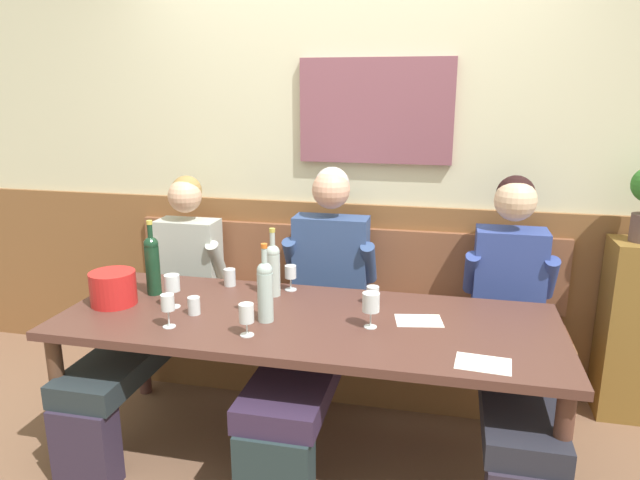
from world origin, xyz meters
TOP-DOWN VIEW (x-y plane):
  - ground_plane at (0.00, 0.00)m, footprint 6.80×6.80m
  - room_wall_back at (0.00, 1.09)m, footprint 6.80×0.12m
  - wood_wainscot_panel at (0.00, 1.04)m, footprint 6.80×0.03m
  - wall_bench at (0.00, 0.83)m, footprint 2.60×0.42m
  - dining_table at (0.00, 0.10)m, footprint 2.30×0.87m
  - person_right_seat at (-0.92, 0.42)m, footprint 0.47×1.32m
  - person_left_seat at (-0.03, 0.43)m, footprint 0.53×1.33m
  - person_center_left_seat at (0.95, 0.46)m, footprint 0.47×1.33m
  - ice_bucket at (-0.96, 0.06)m, footprint 0.22×0.22m
  - wine_bottle_green_tall at (-0.84, 0.24)m, footprint 0.07×0.07m
  - wine_bottle_clear_water at (-0.24, 0.35)m, footprint 0.07×0.07m
  - wine_bottle_amber_mid at (-0.17, 0.02)m, footprint 0.07×0.07m
  - wine_glass_center_rear at (-0.57, -0.14)m, footprint 0.06×0.06m
  - wine_glass_left_end at (-0.17, 0.45)m, footprint 0.06×0.06m
  - wine_glass_right_end at (-0.66, 0.09)m, footprint 0.07×0.07m
  - wine_glass_mid_right at (-0.20, -0.15)m, footprint 0.06×0.06m
  - wine_glass_by_bottle at (0.31, 0.06)m, footprint 0.08×0.08m
  - water_tumbler_center at (-0.52, 0.03)m, footprint 0.06×0.06m
  - water_tumbler_right at (-0.51, 0.44)m, footprint 0.06×0.06m
  - water_tumbler_left at (0.28, 0.34)m, footprint 0.06×0.06m
  - tasting_sheet_left_guest at (0.78, -0.20)m, footprint 0.22×0.17m
  - tasting_sheet_right_guest at (0.51, 0.18)m, footprint 0.23×0.19m
  - corner_pedestal at (1.60, 0.86)m, footprint 0.28×0.28m

SIDE VIEW (x-z plane):
  - ground_plane at x=0.00m, z-range -0.02..0.00m
  - wall_bench at x=0.00m, z-range -0.19..0.75m
  - corner_pedestal at x=1.60m, z-range 0.00..0.98m
  - wood_wainscot_panel at x=0.00m, z-range 0.00..1.08m
  - person_right_seat at x=-0.92m, z-range -0.02..1.23m
  - person_left_seat at x=-0.03m, z-range -0.03..1.29m
  - person_center_left_seat at x=0.95m, z-range -0.01..1.30m
  - dining_table at x=0.00m, z-range 0.29..1.01m
  - tasting_sheet_left_guest at x=0.78m, z-range 0.72..0.72m
  - tasting_sheet_right_guest at x=0.51m, z-range 0.72..0.72m
  - water_tumbler_center at x=-0.52m, z-range 0.72..0.80m
  - water_tumbler_left at x=0.28m, z-range 0.72..0.81m
  - water_tumbler_right at x=-0.51m, z-range 0.72..0.81m
  - ice_bucket at x=-0.96m, z-range 0.72..0.89m
  - wine_glass_left_end at x=-0.17m, z-range 0.74..0.88m
  - wine_glass_mid_right at x=-0.20m, z-range 0.74..0.89m
  - wine_glass_center_rear at x=-0.57m, z-range 0.75..0.90m
  - wine_glass_by_bottle at x=0.31m, z-range 0.75..0.91m
  - wine_glass_right_end at x=-0.66m, z-range 0.76..0.92m
  - wine_bottle_clear_water at x=-0.24m, z-range 0.69..1.05m
  - wine_bottle_amber_mid at x=-0.17m, z-range 0.69..1.06m
  - wine_bottle_green_tall at x=-0.84m, z-range 0.69..1.08m
  - room_wall_back at x=0.00m, z-range 0.00..2.80m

